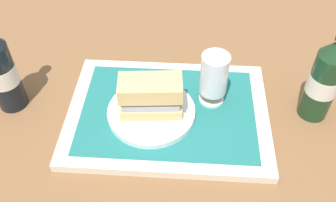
{
  "coord_description": "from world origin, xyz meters",
  "views": [
    {
      "loc": [
        0.03,
        -0.55,
        0.62
      ],
      "look_at": [
        0.0,
        0.0,
        0.05
      ],
      "focal_mm": 39.57,
      "sensor_mm": 36.0,
      "label": 1
    }
  ],
  "objects_px": {
    "sandwich": "(152,96)",
    "beer_bottle": "(325,79)",
    "beer_glass": "(214,78)",
    "plate": "(151,112)",
    "second_bottle": "(0,69)"
  },
  "relations": [
    {
      "from": "beer_glass",
      "to": "second_bottle",
      "type": "xyz_separation_m",
      "value": [
        -0.45,
        -0.02,
        0.02
      ]
    },
    {
      "from": "plate",
      "to": "sandwich",
      "type": "relative_size",
      "value": 1.4
    },
    {
      "from": "sandwich",
      "to": "beer_bottle",
      "type": "height_order",
      "value": "beer_bottle"
    },
    {
      "from": "beer_bottle",
      "to": "second_bottle",
      "type": "height_order",
      "value": "same"
    },
    {
      "from": "plate",
      "to": "sandwich",
      "type": "bearing_deg",
      "value": 4.88
    },
    {
      "from": "beer_bottle",
      "to": "sandwich",
      "type": "bearing_deg",
      "value": -172.42
    },
    {
      "from": "sandwich",
      "to": "beer_glass",
      "type": "height_order",
      "value": "beer_glass"
    },
    {
      "from": "plate",
      "to": "beer_glass",
      "type": "bearing_deg",
      "value": 21.91
    },
    {
      "from": "sandwich",
      "to": "beer_glass",
      "type": "relative_size",
      "value": 1.09
    },
    {
      "from": "plate",
      "to": "beer_bottle",
      "type": "bearing_deg",
      "value": 7.55
    },
    {
      "from": "beer_glass",
      "to": "sandwich",
      "type": "bearing_deg",
      "value": -157.68
    },
    {
      "from": "plate",
      "to": "second_bottle",
      "type": "bearing_deg",
      "value": 174.31
    },
    {
      "from": "plate",
      "to": "second_bottle",
      "type": "distance_m",
      "value": 0.33
    },
    {
      "from": "sandwich",
      "to": "beer_bottle",
      "type": "bearing_deg",
      "value": 2.7
    },
    {
      "from": "plate",
      "to": "sandwich",
      "type": "distance_m",
      "value": 0.05
    }
  ]
}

